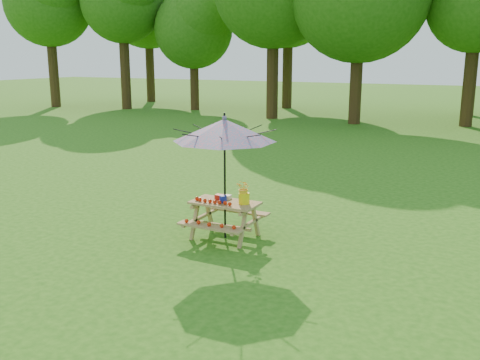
% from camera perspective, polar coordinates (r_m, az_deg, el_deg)
% --- Properties ---
extents(picnic_table, '(1.20, 1.32, 0.67)m').
position_cam_1_polar(picnic_table, '(9.59, -1.61, -4.32)').
color(picnic_table, '#A8804C').
rests_on(picnic_table, ground).
extents(patio_umbrella, '(2.39, 2.39, 2.25)m').
position_cam_1_polar(patio_umbrella, '(9.24, -1.66, 5.32)').
color(patio_umbrella, black).
rests_on(patio_umbrella, ground).
extents(produce_bins, '(0.28, 0.39, 0.13)m').
position_cam_1_polar(produce_bins, '(9.55, -1.85, -1.92)').
color(produce_bins, red).
rests_on(produce_bins, picnic_table).
extents(tomatoes_row, '(0.77, 0.13, 0.07)m').
position_cam_1_polar(tomatoes_row, '(9.41, -2.94, -2.28)').
color(tomatoes_row, red).
rests_on(tomatoes_row, picnic_table).
extents(flower_bucket, '(0.31, 0.28, 0.42)m').
position_cam_1_polar(flower_bucket, '(9.32, 0.44, -1.21)').
color(flower_bucket, yellow).
rests_on(flower_bucket, picnic_table).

